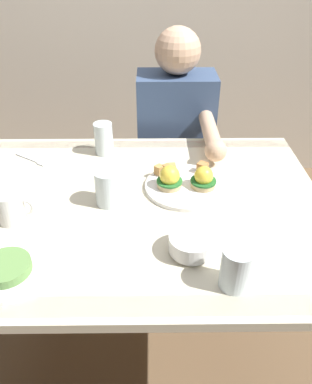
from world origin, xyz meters
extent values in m
plane|color=brown|center=(0.00, 0.00, 0.00)|extent=(6.00, 6.00, 0.00)
cube|color=beige|center=(0.00, 0.00, 0.73)|extent=(1.20, 0.90, 0.03)
cube|color=#B23838|center=(0.00, -0.40, 0.74)|extent=(1.20, 0.06, 0.00)
cube|color=#B23838|center=(0.00, 0.40, 0.74)|extent=(1.20, 0.06, 0.00)
cube|color=brown|center=(-0.55, 0.40, 0.36)|extent=(0.06, 0.06, 0.71)
cube|color=brown|center=(0.55, 0.40, 0.36)|extent=(0.06, 0.06, 0.71)
cylinder|color=white|center=(0.17, 0.08, 0.75)|extent=(0.27, 0.27, 0.01)
cylinder|color=tan|center=(0.11, 0.07, 0.76)|extent=(0.08, 0.08, 0.02)
cylinder|color=#286B2D|center=(0.11, 0.07, 0.78)|extent=(0.08, 0.08, 0.01)
sphere|color=yellow|center=(0.11, 0.07, 0.80)|extent=(0.07, 0.07, 0.07)
cylinder|color=tan|center=(0.22, 0.07, 0.76)|extent=(0.08, 0.08, 0.02)
cylinder|color=#236028|center=(0.22, 0.07, 0.78)|extent=(0.08, 0.08, 0.01)
sphere|color=yellow|center=(0.22, 0.07, 0.79)|extent=(0.06, 0.06, 0.06)
cube|color=#B77A42|center=(0.23, 0.16, 0.77)|extent=(0.04, 0.04, 0.04)
cube|color=#B77A42|center=(0.10, 0.15, 0.77)|extent=(0.03, 0.03, 0.04)
cube|color=#B77A42|center=(0.11, 0.14, 0.77)|extent=(0.04, 0.04, 0.03)
cube|color=tan|center=(0.12, 0.17, 0.77)|extent=(0.03, 0.03, 0.03)
cube|color=tan|center=(0.08, 0.15, 0.77)|extent=(0.04, 0.04, 0.03)
cylinder|color=white|center=(0.16, -0.23, 0.74)|extent=(0.10, 0.10, 0.01)
cylinder|color=white|center=(0.16, -0.23, 0.77)|extent=(0.12, 0.12, 0.04)
cube|color=#F4A85B|center=(0.15, -0.24, 0.78)|extent=(0.03, 0.03, 0.02)
cube|color=#F4DB66|center=(0.15, -0.25, 0.78)|extent=(0.03, 0.03, 0.02)
cube|color=#B7E093|center=(0.16, -0.23, 0.77)|extent=(0.03, 0.03, 0.02)
cube|color=#F4DB66|center=(0.15, -0.24, 0.77)|extent=(0.04, 0.04, 0.03)
cube|color=#F4A85B|center=(0.18, -0.24, 0.77)|extent=(0.04, 0.04, 0.03)
cube|color=#F4DB66|center=(0.16, -0.20, 0.77)|extent=(0.03, 0.03, 0.03)
cube|color=#F4DB66|center=(0.15, -0.24, 0.77)|extent=(0.03, 0.03, 0.02)
cylinder|color=white|center=(-0.35, -0.08, 0.79)|extent=(0.08, 0.08, 0.09)
cylinder|color=black|center=(-0.35, -0.08, 0.83)|extent=(0.07, 0.07, 0.01)
torus|color=white|center=(-0.31, -0.08, 0.79)|extent=(0.06, 0.01, 0.06)
cube|color=silver|center=(-0.41, 0.29, 0.74)|extent=(0.11, 0.08, 0.00)
cube|color=silver|center=(-0.35, 0.24, 0.74)|extent=(0.04, 0.04, 0.00)
cylinder|color=silver|center=(-0.13, 0.33, 0.80)|extent=(0.07, 0.07, 0.12)
cylinder|color=silver|center=(-0.13, 0.33, 0.78)|extent=(0.06, 0.06, 0.08)
cylinder|color=silver|center=(0.25, -0.34, 0.80)|extent=(0.08, 0.08, 0.11)
cylinder|color=silver|center=(0.25, -0.34, 0.78)|extent=(0.07, 0.07, 0.08)
cylinder|color=silver|center=(-0.08, 0.00, 0.80)|extent=(0.08, 0.08, 0.11)
cylinder|color=silver|center=(-0.08, 0.00, 0.77)|extent=(0.07, 0.07, 0.07)
cylinder|color=white|center=(-0.30, -0.30, 0.75)|extent=(0.20, 0.20, 0.01)
cylinder|color=#66934C|center=(-0.30, -0.30, 0.76)|extent=(0.12, 0.12, 0.02)
cylinder|color=#33333D|center=(0.07, 0.53, 0.23)|extent=(0.11, 0.11, 0.45)
cylinder|color=#33333D|center=(0.25, 0.53, 0.23)|extent=(0.11, 0.11, 0.45)
cube|color=#384C70|center=(0.16, 0.63, 0.70)|extent=(0.34, 0.20, 0.50)
sphere|color=#DBAD89|center=(0.16, 0.63, 1.04)|extent=(0.19, 0.19, 0.19)
cylinder|color=#DBAD89|center=(0.28, 0.38, 0.80)|extent=(0.06, 0.30, 0.06)
sphere|color=#DBAD89|center=(0.28, 0.23, 0.80)|extent=(0.08, 0.08, 0.08)
camera|label=1|loc=(0.06, -0.96, 1.44)|focal=35.46mm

